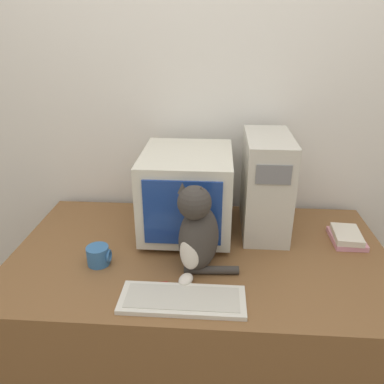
% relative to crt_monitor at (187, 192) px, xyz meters
% --- Properties ---
extents(wall_back, '(7.00, 0.05, 2.50)m').
position_rel_crt_monitor_xyz_m(wall_back, '(0.07, 0.34, 0.31)').
color(wall_back, silver).
rests_on(wall_back, ground_plane).
extents(desk, '(1.64, 0.92, 0.74)m').
position_rel_crt_monitor_xyz_m(desk, '(0.07, -0.18, -0.57)').
color(desk, brown).
rests_on(desk, ground_plane).
extents(crt_monitor, '(0.40, 0.47, 0.39)m').
position_rel_crt_monitor_xyz_m(crt_monitor, '(0.00, 0.00, 0.00)').
color(crt_monitor, beige).
rests_on(crt_monitor, desk).
extents(computer_tower, '(0.21, 0.41, 0.46)m').
position_rel_crt_monitor_xyz_m(computer_tower, '(0.37, 0.05, 0.03)').
color(computer_tower, beige).
rests_on(computer_tower, desk).
extents(keyboard, '(0.45, 0.17, 0.02)m').
position_rel_crt_monitor_xyz_m(keyboard, '(0.03, -0.52, -0.19)').
color(keyboard, silver).
rests_on(keyboard, desk).
extents(cat, '(0.27, 0.28, 0.38)m').
position_rel_crt_monitor_xyz_m(cat, '(0.06, -0.31, -0.04)').
color(cat, '#38332D').
rests_on(cat, desk).
extents(book_stack, '(0.14, 0.19, 0.05)m').
position_rel_crt_monitor_xyz_m(book_stack, '(0.74, -0.05, -0.18)').
color(book_stack, pink).
rests_on(book_stack, desk).
extents(pen, '(0.14, 0.03, 0.01)m').
position_rel_crt_monitor_xyz_m(pen, '(-0.11, -0.43, -0.20)').
color(pen, maroon).
rests_on(pen, desk).
extents(mug, '(0.10, 0.09, 0.08)m').
position_rel_crt_monitor_xyz_m(mug, '(-0.34, -0.31, -0.16)').
color(mug, '#33669E').
rests_on(mug, desk).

